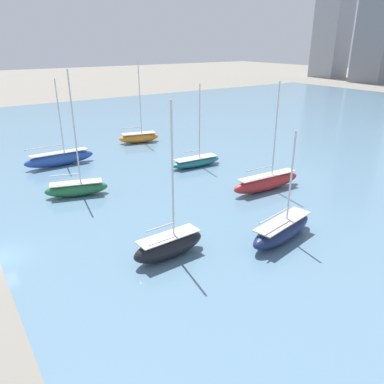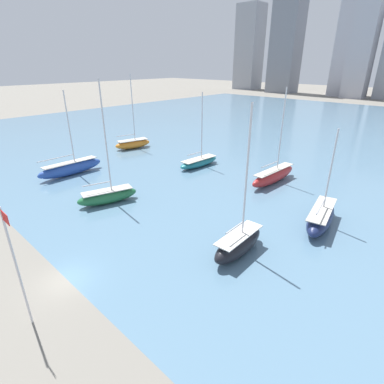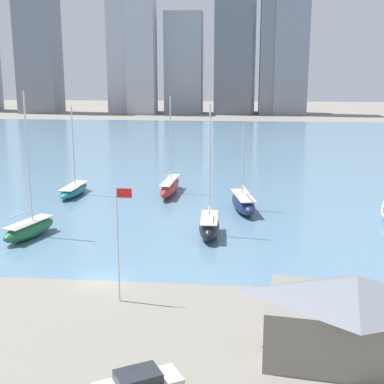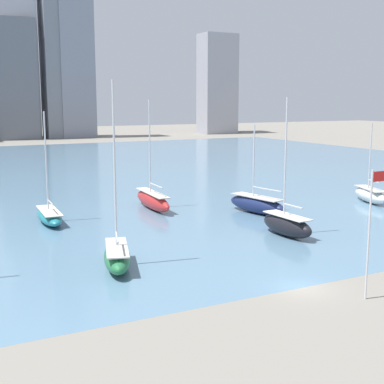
% 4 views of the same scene
% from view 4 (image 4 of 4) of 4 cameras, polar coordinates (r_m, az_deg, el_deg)
% --- Properties ---
extents(ground_plane, '(500.00, 500.00, 0.00)m').
position_cam_4_polar(ground_plane, '(40.82, 11.64, -9.97)').
color(ground_plane, gray).
extents(harbor_water, '(180.00, 140.00, 0.00)m').
position_cam_4_polar(harbor_water, '(103.60, -13.31, 1.92)').
color(harbor_water, slate).
rests_on(harbor_water, ground_plane).
extents(flag_pole, '(1.24, 0.14, 9.08)m').
position_cam_4_polar(flag_pole, '(38.42, 18.45, -3.75)').
color(flag_pole, silver).
rests_on(flag_pole, ground_plane).
extents(sailboat_white, '(4.56, 8.13, 10.62)m').
position_cam_4_polar(sailboat_white, '(76.20, 18.46, -0.28)').
color(sailboat_white, white).
rests_on(sailboat_white, harbor_water).
extents(sailboat_navy, '(4.05, 9.32, 10.77)m').
position_cam_4_polar(sailboat_navy, '(65.76, 6.94, -1.31)').
color(sailboat_navy, '#19234C').
rests_on(sailboat_navy, harbor_water).
extents(sailboat_black, '(2.41, 7.19, 13.96)m').
position_cam_4_polar(sailboat_black, '(55.21, 10.09, -3.44)').
color(sailboat_black, black).
rests_on(sailboat_black, harbor_water).
extents(sailboat_red, '(2.31, 10.75, 13.77)m').
position_cam_4_polar(sailboat_red, '(67.98, -4.23, -0.86)').
color(sailboat_red, '#B72828').
rests_on(sailboat_red, harbor_water).
extents(sailboat_teal, '(2.79, 8.66, 12.46)m').
position_cam_4_polar(sailboat_teal, '(62.30, -14.96, -2.46)').
color(sailboat_teal, '#1E757F').
rests_on(sailboat_teal, harbor_water).
extents(sailboat_green, '(4.30, 7.94, 15.26)m').
position_cam_4_polar(sailboat_green, '(44.63, -8.00, -6.75)').
color(sailboat_green, '#236B3D').
rests_on(sailboat_green, harbor_water).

